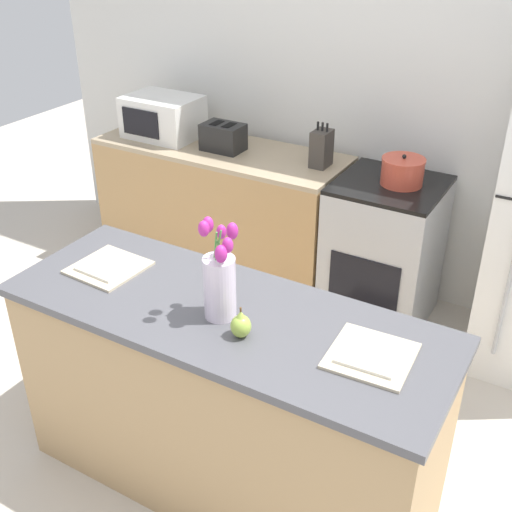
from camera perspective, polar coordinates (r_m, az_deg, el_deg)
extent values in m
plane|color=beige|center=(3.10, -2.47, -19.23)|extent=(10.00, 10.00, 0.00)
cube|color=silver|center=(4.00, 13.20, 14.54)|extent=(5.20, 0.08, 2.70)
cube|color=tan|center=(2.78, -2.67, -13.12)|extent=(1.76, 0.62, 0.90)
cube|color=#4C4C51|center=(2.49, -2.92, -5.21)|extent=(1.80, 0.66, 0.03)
cube|color=tan|center=(4.40, -3.05, 3.91)|extent=(1.68, 0.60, 0.87)
cube|color=tan|center=(4.22, -3.21, 9.41)|extent=(1.68, 0.60, 0.03)
cube|color=#B2B5B7|center=(3.95, 11.22, 0.20)|extent=(0.60, 0.60, 0.87)
cube|color=black|center=(3.75, 11.88, 6.20)|extent=(0.60, 0.60, 0.02)
cube|color=black|center=(3.71, 9.53, -2.22)|extent=(0.42, 0.01, 0.29)
cylinder|color=#B2B5B7|center=(3.44, 21.40, -3.05)|extent=(0.02, 0.02, 0.76)
cylinder|color=silver|center=(2.39, -3.24, -2.82)|extent=(0.12, 0.12, 0.25)
cylinder|color=#4C9342|center=(2.34, -2.86, -1.84)|extent=(0.05, 0.02, 0.24)
ellipsoid|color=#B22889|center=(2.26, -2.53, 0.95)|extent=(0.04, 0.04, 0.06)
cylinder|color=#4C9342|center=(2.36, -2.74, -1.20)|extent=(0.04, 0.06, 0.26)
ellipsoid|color=#B22889|center=(2.29, -2.12, 2.24)|extent=(0.04, 0.04, 0.07)
cylinder|color=#4C9342|center=(2.38, -3.19, -1.23)|extent=(0.04, 0.09, 0.24)
ellipsoid|color=#B22889|center=(2.35, -3.09, 2.16)|extent=(0.04, 0.04, 0.06)
cylinder|color=#4C9342|center=(2.36, -3.78, -0.91)|extent=(0.04, 0.01, 0.29)
ellipsoid|color=#B22889|center=(2.29, -4.29, 2.81)|extent=(0.04, 0.04, 0.06)
cylinder|color=#4C9342|center=(2.33, -3.80, -1.09)|extent=(0.04, 0.06, 0.30)
ellipsoid|color=#B22889|center=(2.24, -4.67, 2.44)|extent=(0.04, 0.04, 0.06)
cylinder|color=#4C9342|center=(2.35, -3.22, -2.01)|extent=(0.06, 0.07, 0.21)
ellipsoid|color=#B22889|center=(2.25, -3.14, 0.18)|extent=(0.05, 0.05, 0.07)
ellipsoid|color=#9EBC47|center=(2.32, -1.36, -6.25)|extent=(0.08, 0.08, 0.09)
cone|color=#9EBC47|center=(2.29, -1.37, -5.25)|extent=(0.04, 0.04, 0.03)
cylinder|color=brown|center=(2.28, -1.38, -4.78)|extent=(0.01, 0.01, 0.02)
cube|color=beige|center=(2.81, -12.98, -1.00)|extent=(0.30, 0.30, 0.01)
cube|color=silver|center=(2.81, -13.01, -0.79)|extent=(0.21, 0.21, 0.01)
cube|color=beige|center=(2.28, 10.18, -8.73)|extent=(0.30, 0.30, 0.01)
cube|color=silver|center=(2.27, 10.21, -8.49)|extent=(0.21, 0.21, 0.01)
cube|color=black|center=(4.15, -2.94, 10.51)|extent=(0.26, 0.18, 0.17)
cube|color=black|center=(4.14, -3.51, 11.72)|extent=(0.05, 0.11, 0.01)
cube|color=black|center=(4.10, -2.42, 11.53)|extent=(0.05, 0.11, 0.01)
cube|color=black|center=(4.21, -4.57, 11.13)|extent=(0.02, 0.02, 0.02)
cylinder|color=#CC4C38|center=(3.72, 12.88, 7.24)|extent=(0.24, 0.24, 0.14)
cylinder|color=#CC4C38|center=(3.69, 13.01, 8.34)|extent=(0.24, 0.24, 0.01)
sphere|color=black|center=(3.68, 13.05, 8.62)|extent=(0.02, 0.02, 0.02)
cube|color=white|center=(4.43, -8.25, 12.16)|extent=(0.48, 0.36, 0.27)
cube|color=black|center=(4.32, -10.23, 11.56)|extent=(0.29, 0.01, 0.18)
cube|color=#3D3833|center=(3.89, 5.83, 9.47)|extent=(0.10, 0.14, 0.22)
cylinder|color=black|center=(3.86, 5.52, 11.44)|extent=(0.01, 0.01, 0.05)
cylinder|color=black|center=(3.85, 5.93, 11.36)|extent=(0.01, 0.01, 0.05)
cylinder|color=black|center=(3.83, 6.35, 11.29)|extent=(0.01, 0.01, 0.05)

